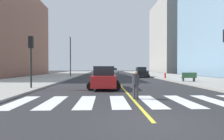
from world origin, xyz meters
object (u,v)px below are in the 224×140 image
street_lamp (70,53)px  park_bench (189,77)px  car_blue_nearest (104,71)px  car_green_fifth (104,73)px  car_white_third (114,71)px  fire_hydrant (165,76)px  traffic_light_far_corner (31,51)px  pedestrian_crossing (136,84)px  car_black_second (141,72)px  car_red_fourth (104,78)px

street_lamp → park_bench: bearing=-38.0°
car_blue_nearest → car_green_fifth: (0.13, -16.29, 0.03)m
car_white_third → fire_hydrant: size_ratio=4.43×
traffic_light_far_corner → pedestrian_crossing: traffic_light_far_corner is taller
car_green_fifth → street_lamp: 7.61m
car_black_second → car_white_third: car_black_second is taller
car_green_fifth → pedestrian_crossing: 24.81m
car_green_fifth → car_red_fourth: bearing=-91.3°
car_black_second → car_green_fifth: bearing=-0.1°
pedestrian_crossing → car_blue_nearest: bearing=-51.2°
traffic_light_far_corner → car_blue_nearest: bearing=80.3°
car_blue_nearest → pedestrian_crossing: (2.09, -41.03, 0.08)m
car_white_third → car_green_fifth: car_green_fifth is taller
car_blue_nearest → fire_hydrant: car_blue_nearest is taller
car_black_second → fire_hydrant: (2.79, -5.87, -0.36)m
car_blue_nearest → traffic_light_far_corner: (-6.10, -35.87, 2.42)m
car_black_second → street_lamp: bearing=-0.9°
car_blue_nearest → car_red_fourth: car_red_fourth is taller
car_green_fifth → park_bench: size_ratio=2.32×
car_red_fourth → traffic_light_far_corner: traffic_light_far_corner is taller
car_red_fourth → car_green_fifth: 19.40m
traffic_light_far_corner → pedestrian_crossing: (8.19, -5.16, -2.35)m
car_blue_nearest → fire_hydrant: size_ratio=4.65×
car_white_third → car_green_fifth: 25.62m
car_white_third → street_lamp: 27.19m
car_green_fifth → traffic_light_far_corner: size_ratio=0.96×
car_white_third → street_lamp: bearing=66.5°
pedestrian_crossing → car_black_second: bearing=-66.3°
car_green_fifth → traffic_light_far_corner: 20.68m
car_green_fifth → fire_hydrant: (10.01, -6.09, -0.30)m
car_white_third → street_lamp: (-9.94, -25.00, 3.94)m
car_blue_nearest → park_bench: (10.80, -29.37, -0.16)m
car_white_third → traffic_light_far_corner: traffic_light_far_corner is taller
car_red_fourth → park_bench: 12.34m
car_black_second → traffic_light_far_corner: 23.69m
car_red_fourth → park_bench: bearing=33.0°
car_white_third → car_red_fourth: 44.92m
car_black_second → traffic_light_far_corner: (-13.45, -19.36, 2.34)m
street_lamp → pedestrian_crossing: bearing=-71.3°
car_blue_nearest → car_green_fifth: bearing=-87.6°
car_white_third → fire_hydrant: (6.61, -31.48, -0.23)m
traffic_light_far_corner → car_red_fourth: bearing=1.5°
car_black_second → park_bench: 13.31m
car_blue_nearest → pedestrian_crossing: car_blue_nearest is taller
car_white_third → car_green_fifth: size_ratio=0.92×
park_bench → street_lamp: size_ratio=0.23×
car_white_third → street_lamp: size_ratio=0.50×
pedestrian_crossing → fire_hydrant: pedestrian_crossing is taller
car_red_fourth → street_lamp: size_ratio=0.58×
car_blue_nearest → street_lamp: street_lamp is taller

